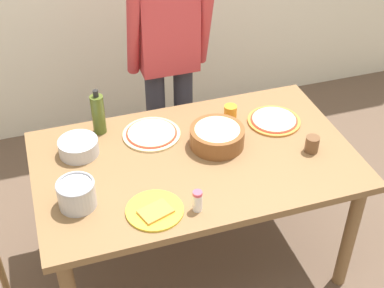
# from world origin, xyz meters

# --- Properties ---
(ground) EXTENTS (8.00, 8.00, 0.00)m
(ground) POSITION_xyz_m (0.00, 0.00, 0.00)
(ground) COLOR brown
(dining_table) EXTENTS (1.60, 0.96, 0.76)m
(dining_table) POSITION_xyz_m (0.00, 0.00, 0.67)
(dining_table) COLOR brown
(dining_table) RESTS_ON ground
(person_cook) EXTENTS (0.49, 0.25, 1.62)m
(person_cook) POSITION_xyz_m (0.08, 0.76, 0.94)
(person_cook) COLOR #2D2D38
(person_cook) RESTS_ON ground
(pizza_raw_on_board) EXTENTS (0.31, 0.31, 0.02)m
(pizza_raw_on_board) POSITION_xyz_m (-0.16, 0.25, 0.77)
(pizza_raw_on_board) COLOR beige
(pizza_raw_on_board) RESTS_ON dining_table
(pizza_cooked_on_tray) EXTENTS (0.29, 0.29, 0.02)m
(pizza_cooked_on_tray) POSITION_xyz_m (0.51, 0.16, 0.77)
(pizza_cooked_on_tray) COLOR #C67A33
(pizza_cooked_on_tray) RESTS_ON dining_table
(plate_with_slice) EXTENTS (0.26, 0.26, 0.02)m
(plate_with_slice) POSITION_xyz_m (-0.29, -0.31, 0.77)
(plate_with_slice) COLOR gold
(plate_with_slice) RESTS_ON dining_table
(popcorn_bowl) EXTENTS (0.28, 0.28, 0.11)m
(popcorn_bowl) POSITION_xyz_m (0.14, 0.07, 0.82)
(popcorn_bowl) COLOR brown
(popcorn_bowl) RESTS_ON dining_table
(mixing_bowl_steel) EXTENTS (0.20, 0.20, 0.08)m
(mixing_bowl_steel) POSITION_xyz_m (-0.55, 0.21, 0.80)
(mixing_bowl_steel) COLOR #B7B7BC
(mixing_bowl_steel) RESTS_ON dining_table
(olive_oil_bottle) EXTENTS (0.07, 0.07, 0.26)m
(olive_oil_bottle) POSITION_xyz_m (-0.41, 0.37, 0.87)
(olive_oil_bottle) COLOR #47561E
(olive_oil_bottle) RESTS_ON dining_table
(steel_pot) EXTENTS (0.17, 0.17, 0.13)m
(steel_pot) POSITION_xyz_m (-0.61, -0.16, 0.83)
(steel_pot) COLOR #B7B7BC
(steel_pot) RESTS_ON dining_table
(cup_orange) EXTENTS (0.07, 0.07, 0.08)m
(cup_orange) POSITION_xyz_m (0.29, 0.26, 0.80)
(cup_orange) COLOR orange
(cup_orange) RESTS_ON dining_table
(cup_small_brown) EXTENTS (0.07, 0.07, 0.08)m
(cup_small_brown) POSITION_xyz_m (0.58, -0.13, 0.80)
(cup_small_brown) COLOR brown
(cup_small_brown) RESTS_ON dining_table
(salt_shaker) EXTENTS (0.04, 0.04, 0.11)m
(salt_shaker) POSITION_xyz_m (-0.11, -0.35, 0.81)
(salt_shaker) COLOR white
(salt_shaker) RESTS_ON dining_table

